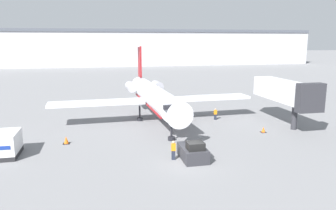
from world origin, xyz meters
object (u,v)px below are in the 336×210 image
(traffic_cone_left, at_px, (66,140))
(traffic_cone_right, at_px, (263,130))
(pushback_tug, at_px, (193,152))
(luggage_cart, at_px, (7,144))
(worker_near_tug, at_px, (173,150))
(airplane_main, at_px, (154,95))
(jet_bridge, at_px, (286,92))
(worker_by_wing, at_px, (215,114))

(traffic_cone_left, relative_size, traffic_cone_right, 1.20)
(pushback_tug, bearing_deg, traffic_cone_right, 32.16)
(luggage_cart, bearing_deg, worker_near_tug, -16.16)
(airplane_main, height_order, jet_bridge, airplane_main)
(airplane_main, distance_m, traffic_cone_left, 14.04)
(airplane_main, distance_m, worker_near_tug, 15.46)
(airplane_main, xyz_separation_m, jet_bridge, (16.46, -5.78, 0.84))
(luggage_cart, relative_size, traffic_cone_right, 5.47)
(pushback_tug, relative_size, jet_bridge, 0.31)
(jet_bridge, bearing_deg, airplane_main, 160.66)
(traffic_cone_left, xyz_separation_m, traffic_cone_right, (23.13, -0.51, -0.07))
(worker_near_tug, relative_size, worker_by_wing, 1.13)
(luggage_cart, xyz_separation_m, worker_near_tug, (15.45, -4.48, -0.20))
(traffic_cone_left, distance_m, jet_bridge, 27.91)
(luggage_cart, relative_size, worker_by_wing, 2.32)
(pushback_tug, xyz_separation_m, traffic_cone_left, (-12.06, 7.47, -0.32))
(luggage_cart, xyz_separation_m, jet_bridge, (32.74, 4.96, 3.27))
(airplane_main, distance_m, traffic_cone_right, 15.12)
(worker_by_wing, bearing_deg, airplane_main, 172.31)
(airplane_main, height_order, worker_by_wing, airplane_main)
(traffic_cone_left, bearing_deg, worker_near_tug, -35.10)
(airplane_main, relative_size, traffic_cone_left, 33.63)
(pushback_tug, bearing_deg, traffic_cone_left, 148.25)
(jet_bridge, bearing_deg, worker_by_wing, 149.57)
(traffic_cone_right, relative_size, jet_bridge, 0.06)
(luggage_cart, distance_m, traffic_cone_left, 5.93)
(worker_near_tug, distance_m, jet_bridge, 20.00)
(worker_near_tug, bearing_deg, traffic_cone_right, 27.44)
(airplane_main, xyz_separation_m, luggage_cart, (-16.28, -10.73, -2.43))
(worker_near_tug, bearing_deg, jet_bridge, 28.63)
(pushback_tug, distance_m, traffic_cone_right, 13.07)
(luggage_cart, height_order, jet_bridge, jet_bridge)
(airplane_main, distance_m, jet_bridge, 17.46)
(pushback_tug, xyz_separation_m, worker_by_wing, (7.60, 14.32, 0.12))
(pushback_tug, xyz_separation_m, luggage_cart, (-17.27, 4.74, 0.45))
(luggage_cart, xyz_separation_m, traffic_cone_left, (5.21, 2.72, -0.78))
(worker_by_wing, height_order, traffic_cone_right, worker_by_wing)
(pushback_tug, height_order, traffic_cone_right, pushback_tug)
(worker_near_tug, distance_m, traffic_cone_right, 14.53)
(worker_near_tug, bearing_deg, traffic_cone_left, 144.90)
(luggage_cart, bearing_deg, traffic_cone_left, 27.61)
(worker_near_tug, xyz_separation_m, jet_bridge, (17.29, 9.43, 3.47))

